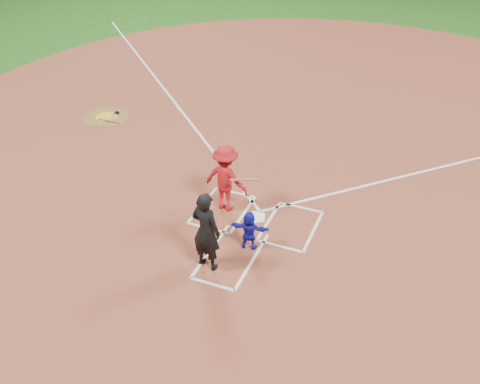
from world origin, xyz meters
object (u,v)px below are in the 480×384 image
at_px(on_deck_circle, 106,117).
at_px(catcher, 249,230).
at_px(home_plate, 256,217).
at_px(batter_at_plate, 226,178).
at_px(umpire, 206,231).

distance_m(on_deck_circle, catcher, 9.15).
relative_size(home_plate, batter_at_plate, 0.32).
xyz_separation_m(catcher, batter_at_plate, (-1.21, 1.36, 0.43)).
distance_m(home_plate, umpire, 2.49).
relative_size(on_deck_circle, batter_at_plate, 0.90).
bearing_deg(home_plate, on_deck_circle, -27.47).
relative_size(umpire, batter_at_plate, 1.07).
relative_size(on_deck_circle, catcher, 1.64).
relative_size(catcher, umpire, 0.51).
bearing_deg(catcher, home_plate, -85.36).
xyz_separation_m(on_deck_circle, batter_at_plate, (6.41, -3.69, 0.94)).
bearing_deg(batter_at_plate, on_deck_circle, 150.08).
bearing_deg(home_plate, catcher, 102.90).
xyz_separation_m(catcher, umpire, (-0.67, -1.00, 0.50)).
relative_size(on_deck_circle, umpire, 0.84).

